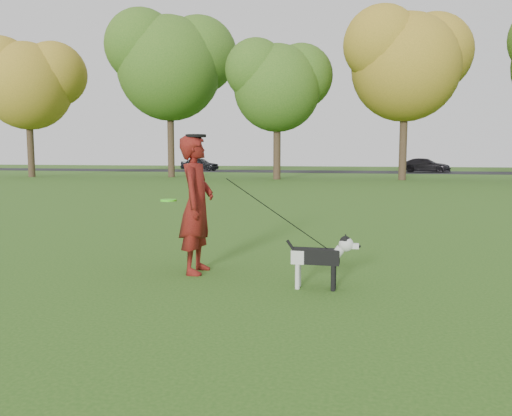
% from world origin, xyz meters
% --- Properties ---
extents(ground, '(120.00, 120.00, 0.00)m').
position_xyz_m(ground, '(0.00, 0.00, 0.00)').
color(ground, '#285116').
rests_on(ground, ground).
extents(road, '(120.00, 7.00, 0.02)m').
position_xyz_m(road, '(0.00, 40.00, 0.01)').
color(road, black).
rests_on(road, ground).
extents(man, '(0.49, 0.73, 1.94)m').
position_xyz_m(man, '(-0.51, -0.22, 0.97)').
color(man, '#550C0D').
rests_on(man, ground).
extents(dog, '(0.93, 0.19, 0.70)m').
position_xyz_m(dog, '(1.29, -0.71, 0.43)').
color(dog, black).
rests_on(dog, ground).
extents(car_left, '(3.91, 1.97, 1.28)m').
position_xyz_m(car_left, '(-14.32, 40.00, 0.66)').
color(car_left, black).
rests_on(car_left, road).
extents(car_right, '(4.58, 2.63, 1.25)m').
position_xyz_m(car_right, '(6.85, 40.00, 0.64)').
color(car_right, black).
rests_on(car_right, road).
extents(man_held_items, '(2.45, 0.64, 1.48)m').
position_xyz_m(man_held_items, '(0.67, -0.50, 0.92)').
color(man_held_items, '#48F91F').
rests_on(man_held_items, ground).
extents(tree_row, '(51.74, 8.86, 12.01)m').
position_xyz_m(tree_row, '(-1.43, 26.07, 7.41)').
color(tree_row, '#38281C').
rests_on(tree_row, ground).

